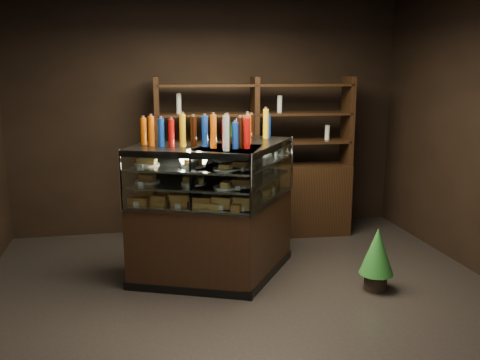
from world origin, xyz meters
TOP-DOWN VIEW (x-y plane):
  - ground at (0.00, 0.00)m, footprint 5.00×5.00m
  - room_shell at (0.00, 0.00)m, footprint 5.02×5.02m
  - display_case at (-0.15, 0.74)m, footprint 1.86×1.40m
  - food_display at (-0.14, 0.74)m, footprint 1.52×1.06m
  - bottles_top at (-0.15, 0.74)m, footprint 1.36×0.92m
  - potted_conifer at (1.28, 0.15)m, footprint 0.33×0.33m
  - back_shelving at (0.51, 2.05)m, footprint 2.45×0.57m

SIDE VIEW (x-z plane):
  - ground at x=0.00m, z-range 0.00..0.00m
  - potted_conifer at x=1.28m, z-range 0.05..0.75m
  - display_case at x=-0.15m, z-range -0.23..1.15m
  - back_shelving at x=0.51m, z-range -0.40..1.60m
  - food_display at x=-0.14m, z-range 0.81..1.24m
  - bottles_top at x=-0.15m, z-range 1.36..1.66m
  - room_shell at x=0.00m, z-range 0.44..3.45m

